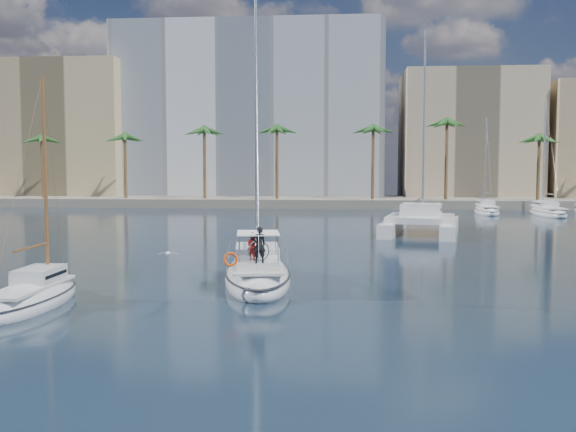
{
  "coord_description": "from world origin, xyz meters",
  "views": [
    {
      "loc": [
        2.47,
        -31.39,
        5.61
      ],
      "look_at": [
        -0.22,
        1.5,
        3.08
      ],
      "focal_mm": 40.0,
      "sensor_mm": 36.0,
      "label": 1
    }
  ],
  "objects": [
    {
      "name": "palm_left",
      "position": [
        -34.0,
        57.0,
        10.28
      ],
      "size": [
        3.6,
        3.6,
        12.3
      ],
      "color": "brown",
      "rests_on": "ground"
    },
    {
      "name": "seagull",
      "position": [
        -7.23,
        3.96,
        0.72
      ],
      "size": [
        1.19,
        0.51,
        0.22
      ],
      "color": "silver",
      "rests_on": "ground"
    },
    {
      "name": "palm_centre",
      "position": [
        0.0,
        57.0,
        10.28
      ],
      "size": [
        3.6,
        3.6,
        12.3
      ],
      "color": "brown",
      "rests_on": "ground"
    },
    {
      "name": "catamaran",
      "position": [
        9.27,
        23.29,
        1.14
      ],
      "size": [
        8.11,
        12.78,
        17.3
      ],
      "rotation": [
        0.0,
        0.0,
        -0.19
      ],
      "color": "white",
      "rests_on": "ground"
    },
    {
      "name": "building_modern",
      "position": [
        -12.0,
        73.0,
        14.0
      ],
      "size": [
        42.0,
        16.0,
        28.0
      ],
      "primitive_type": "cube",
      "color": "white",
      "rests_on": "ground"
    },
    {
      "name": "main_sloop",
      "position": [
        -1.49,
        -1.11,
        0.48
      ],
      "size": [
        4.53,
        10.2,
        14.63
      ],
      "rotation": [
        0.0,
        0.0,
        0.15
      ],
      "color": "white",
      "rests_on": "ground"
    },
    {
      "name": "ground",
      "position": [
        0.0,
        0.0,
        0.0
      ],
      "size": [
        160.0,
        160.0,
        0.0
      ],
      "primitive_type": "plane",
      "color": "black",
      "rests_on": "ground"
    },
    {
      "name": "building_beige",
      "position": [
        22.0,
        70.0,
        10.0
      ],
      "size": [
        20.0,
        14.0,
        20.0
      ],
      "primitive_type": "cube",
      "color": "tan",
      "rests_on": "ground"
    },
    {
      "name": "small_sloop",
      "position": [
        -9.83,
        -6.9,
        0.39
      ],
      "size": [
        2.18,
        6.88,
        9.88
      ],
      "rotation": [
        0.0,
        0.0,
        -0.0
      ],
      "color": "white",
      "rests_on": "ground"
    },
    {
      "name": "building_tan_left",
      "position": [
        -42.0,
        69.0,
        11.0
      ],
      "size": [
        22.0,
        14.0,
        22.0
      ],
      "primitive_type": "cube",
      "color": "tan",
      "rests_on": "ground"
    },
    {
      "name": "moored_yacht_b",
      "position": [
        26.5,
        45.0,
        0.0
      ],
      "size": [
        3.32,
        10.83,
        13.72
      ],
      "primitive_type": null,
      "rotation": [
        0.0,
        0.0,
        -0.02
      ],
      "color": "white",
      "rests_on": "ground"
    },
    {
      "name": "moored_yacht_a",
      "position": [
        20.0,
        47.0,
        0.0
      ],
      "size": [
        3.37,
        9.52,
        11.9
      ],
      "primitive_type": null,
      "rotation": [
        0.0,
        0.0,
        -0.07
      ],
      "color": "white",
      "rests_on": "ground"
    },
    {
      "name": "quay",
      "position": [
        0.0,
        61.0,
        0.6
      ],
      "size": [
        120.0,
        14.0,
        1.2
      ],
      "primitive_type": "cube",
      "color": "gray",
      "rests_on": "ground"
    }
  ]
}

